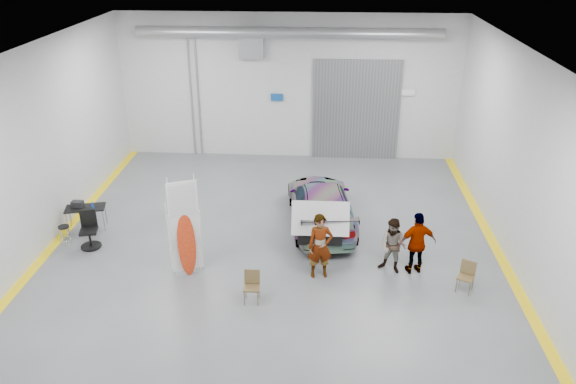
# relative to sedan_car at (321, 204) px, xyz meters

# --- Properties ---
(ground) EXTENTS (16.00, 16.00, 0.00)m
(ground) POSITION_rel_sedan_car_xyz_m (-1.43, -1.86, -0.72)
(ground) COLOR #595B60
(ground) RESTS_ON ground
(room_shell) EXTENTS (14.02, 16.18, 6.01)m
(room_shell) POSITION_rel_sedan_car_xyz_m (-1.19, 0.36, 3.36)
(room_shell) COLOR #BABCBF
(room_shell) RESTS_ON ground
(sedan_car) EXTENTS (2.57, 5.13, 1.43)m
(sedan_car) POSITION_rel_sedan_car_xyz_m (0.00, 0.00, 0.00)
(sedan_car) COLOR silver
(sedan_car) RESTS_ON ground
(person_a) EXTENTS (0.77, 0.57, 1.92)m
(person_a) POSITION_rel_sedan_car_xyz_m (0.00, -3.13, 0.24)
(person_a) COLOR #986653
(person_a) RESTS_ON ground
(person_b) EXTENTS (1.00, 0.91, 1.66)m
(person_b) POSITION_rel_sedan_car_xyz_m (2.06, -2.77, 0.11)
(person_b) COLOR #486684
(person_b) RESTS_ON ground
(person_c) EXTENTS (1.17, 0.70, 1.89)m
(person_c) POSITION_rel_sedan_car_xyz_m (2.72, -2.77, 0.23)
(person_c) COLOR #A87138
(person_c) RESTS_ON ground
(surfboard_display) EXTENTS (0.80, 0.47, 3.03)m
(surfboard_display) POSITION_rel_sedan_car_xyz_m (-3.83, -3.26, 0.51)
(surfboard_display) COLOR white
(surfboard_display) RESTS_ON ground
(folding_chair_near) EXTENTS (0.42, 0.43, 0.86)m
(folding_chair_near) POSITION_rel_sedan_car_xyz_m (-1.77, -4.47, -0.45)
(folding_chair_near) COLOR brown
(folding_chair_near) RESTS_ON ground
(folding_chair_far) EXTENTS (0.54, 0.58, 0.85)m
(folding_chair_far) POSITION_rel_sedan_car_xyz_m (3.93, -3.63, -0.45)
(folding_chair_far) COLOR brown
(folding_chair_far) RESTS_ON ground
(shop_stool) EXTENTS (0.34, 0.34, 0.67)m
(shop_stool) POSITION_rel_sedan_car_xyz_m (-7.88, -1.93, -0.38)
(shop_stool) COLOR black
(shop_stool) RESTS_ON ground
(work_table) EXTENTS (1.34, 0.89, 1.01)m
(work_table) POSITION_rel_sedan_car_xyz_m (-7.68, -0.83, 0.06)
(work_table) COLOR gray
(work_table) RESTS_ON ground
(office_chair) EXTENTS (0.62, 0.64, 1.16)m
(office_chair) POSITION_rel_sedan_car_xyz_m (-7.07, -1.94, -0.20)
(office_chair) COLOR black
(office_chair) RESTS_ON ground
(trunk_lid) EXTENTS (1.67, 1.01, 0.04)m
(trunk_lid) POSITION_rel_sedan_car_xyz_m (0.00, -2.22, 0.74)
(trunk_lid) COLOR silver
(trunk_lid) RESTS_ON sedan_car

